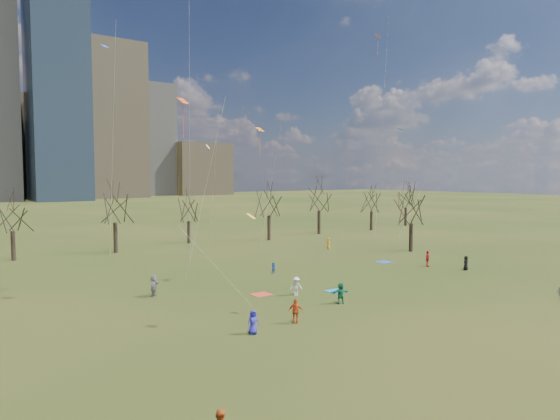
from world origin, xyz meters
TOP-DOWN VIEW (x-y plane):
  - ground at (0.00, 0.00)m, footprint 500.00×500.00m
  - bare_tree_row at (-0.09, 37.22)m, footprint 113.04×29.80m
  - blanket_teal at (2.01, 6.32)m, footprint 1.60×1.50m
  - blanket_navy at (16.78, 14.30)m, footprint 1.60×1.50m
  - blanket_crimson at (-4.06, 9.07)m, footprint 1.60×1.50m
  - person_0 at (-10.39, 0.36)m, footprint 0.87×0.66m
  - person_3 at (15.65, -6.47)m, footprint 0.64×0.78m
  - person_4 at (-6.71, 0.65)m, footprint 1.05×0.98m
  - person_5 at (-0.58, 2.81)m, footprint 1.68×0.84m
  - person_6 at (20.25, 5.61)m, footprint 0.89×0.76m
  - person_8 at (1.99, 15.98)m, footprint 0.71×0.76m
  - person_9 at (-1.82, 7.04)m, footprint 1.20×1.07m
  - person_10 at (18.52, 9.35)m, footprint 1.15×0.89m
  - person_11 at (-11.87, 13.81)m, footprint 1.49×1.70m
  - person_12 at (18.55, 26.36)m, footprint 0.78×0.90m
  - kites_airborne at (-2.43, 16.36)m, footprint 61.53×31.62m

SIDE VIEW (x-z plane):
  - ground at x=0.00m, z-range 0.00..0.00m
  - blanket_teal at x=2.01m, z-range 0.00..0.03m
  - blanket_navy at x=16.78m, z-range 0.00..0.03m
  - blanket_crimson at x=-4.06m, z-range 0.00..0.03m
  - person_3 at x=15.65m, z-range 0.00..1.05m
  - person_8 at x=1.99m, z-range 0.00..1.24m
  - person_6 at x=20.25m, z-range 0.00..1.55m
  - person_12 at x=18.55m, z-range 0.00..1.56m
  - person_0 at x=-10.39m, z-range 0.00..1.59m
  - person_9 at x=-1.82m, z-range 0.00..1.61m
  - person_5 at x=-0.58m, z-range 0.00..1.74m
  - person_4 at x=-6.71m, z-range 0.00..1.74m
  - person_10 at x=18.52m, z-range 0.00..1.82m
  - person_11 at x=-11.87m, z-range 0.00..1.86m
  - bare_tree_row at x=-0.09m, z-range 1.37..10.87m
  - kites_airborne at x=-2.43m, z-range -2.89..32.97m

